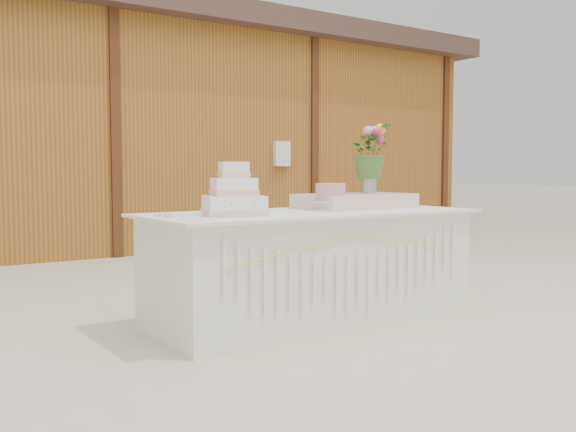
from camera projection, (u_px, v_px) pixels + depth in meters
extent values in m
plane|color=beige|center=(312.00, 319.00, 4.55)|extent=(80.00, 80.00, 0.00)
cube|color=#925A1E|center=(68.00, 141.00, 9.39)|extent=(12.00, 4.00, 3.00)
cube|color=#422E25|center=(66.00, 26.00, 9.27)|extent=(12.60, 4.60, 0.30)
cube|color=white|center=(312.00, 267.00, 4.53)|extent=(2.28, 0.88, 0.75)
cube|color=white|center=(312.00, 213.00, 4.50)|extent=(2.40, 1.00, 0.02)
cube|color=white|center=(234.00, 205.00, 4.12)|extent=(0.46, 0.46, 0.13)
cube|color=#FFBDA1|center=(234.00, 211.00, 4.12)|extent=(0.47, 0.47, 0.03)
cube|color=white|center=(234.00, 187.00, 4.11)|extent=(0.33, 0.33, 0.11)
cube|color=#FFBDA1|center=(234.00, 192.00, 4.11)|extent=(0.34, 0.34, 0.03)
cube|color=white|center=(234.00, 170.00, 4.10)|extent=(0.22, 0.22, 0.10)
cube|color=#FFBDA1|center=(234.00, 174.00, 4.10)|extent=(0.23, 0.23, 0.03)
cylinder|color=white|center=(330.00, 210.00, 4.59)|extent=(0.23, 0.23, 0.01)
cylinder|color=white|center=(330.00, 206.00, 4.58)|extent=(0.07, 0.07, 0.04)
cylinder|color=white|center=(330.00, 202.00, 4.58)|extent=(0.27, 0.27, 0.01)
cylinder|color=#CB9296|center=(330.00, 192.00, 4.58)|extent=(0.21, 0.21, 0.13)
cube|color=#FFD5CD|center=(355.00, 201.00, 4.89)|extent=(0.89, 0.54, 0.11)
cylinder|color=#B3B3B8|center=(369.00, 183.00, 5.00)|extent=(0.12, 0.12, 0.16)
imported|color=#3E692A|center=(369.00, 145.00, 4.98)|extent=(0.49, 0.47, 0.42)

